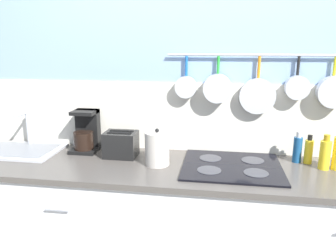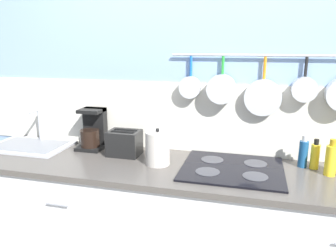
# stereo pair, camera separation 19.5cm
# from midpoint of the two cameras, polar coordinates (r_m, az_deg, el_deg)

# --- Properties ---
(wall_back) EXTENTS (7.20, 0.15, 2.60)m
(wall_back) POSITION_cam_midpoint_polar(r_m,az_deg,el_deg) (2.24, 3.74, 5.00)
(wall_back) COLOR #84A3CC
(wall_back) RESTS_ON ground_plane
(cabinet_base) EXTENTS (3.12, 0.61, 0.86)m
(cabinet_base) POSITION_cam_midpoint_polar(r_m,az_deg,el_deg) (2.21, 2.39, -18.61)
(cabinet_base) COLOR silver
(cabinet_base) RESTS_ON ground_plane
(countertop) EXTENTS (3.16, 0.63, 0.03)m
(countertop) POSITION_cam_midpoint_polar(r_m,az_deg,el_deg) (2.01, 2.52, -7.75)
(countertop) COLOR #4C4742
(countertop) RESTS_ON cabinet_base
(sink_basin) EXTENTS (0.56, 0.38, 0.26)m
(sink_basin) POSITION_cam_midpoint_polar(r_m,az_deg,el_deg) (2.55, -26.53, -3.59)
(sink_basin) COLOR #B7BABF
(sink_basin) RESTS_ON countertop
(coffee_maker) EXTENTS (0.18, 0.20, 0.29)m
(coffee_maker) POSITION_cam_midpoint_polar(r_m,az_deg,el_deg) (2.38, -16.38, -1.33)
(coffee_maker) COLOR black
(coffee_maker) RESTS_ON countertop
(toaster) EXTENTS (0.23, 0.16, 0.17)m
(toaster) POSITION_cam_midpoint_polar(r_m,az_deg,el_deg) (2.20, -10.74, -3.19)
(toaster) COLOR black
(toaster) RESTS_ON countertop
(kettle) EXTENTS (0.15, 0.15, 0.23)m
(kettle) POSITION_cam_midpoint_polar(r_m,az_deg,el_deg) (2.02, -4.67, -3.97)
(kettle) COLOR beige
(kettle) RESTS_ON countertop
(cooktop) EXTENTS (0.59, 0.53, 0.01)m
(cooktop) POSITION_cam_midpoint_polar(r_m,az_deg,el_deg) (2.02, 8.34, -6.97)
(cooktop) COLOR black
(cooktop) RESTS_ON countertop
(bottle_sesame_oil) EXTENTS (0.05, 0.05, 0.20)m
(bottle_sesame_oil) POSITION_cam_midpoint_polar(r_m,az_deg,el_deg) (2.18, 19.28, -3.81)
(bottle_sesame_oil) COLOR navy
(bottle_sesame_oil) RESTS_ON countertop
(bottle_dish_soap) EXTENTS (0.05, 0.05, 0.18)m
(bottle_dish_soap) POSITION_cam_midpoint_polar(r_m,az_deg,el_deg) (2.19, 20.99, -4.11)
(bottle_dish_soap) COLOR yellow
(bottle_dish_soap) RESTS_ON countertop
(bottle_vinegar) EXTENTS (0.06, 0.06, 0.21)m
(bottle_vinegar) POSITION_cam_midpoint_polar(r_m,az_deg,el_deg) (2.11, 23.33, -4.56)
(bottle_vinegar) COLOR yellow
(bottle_vinegar) RESTS_ON countertop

